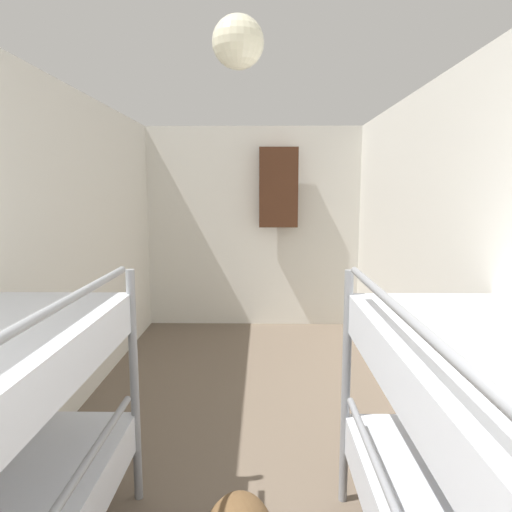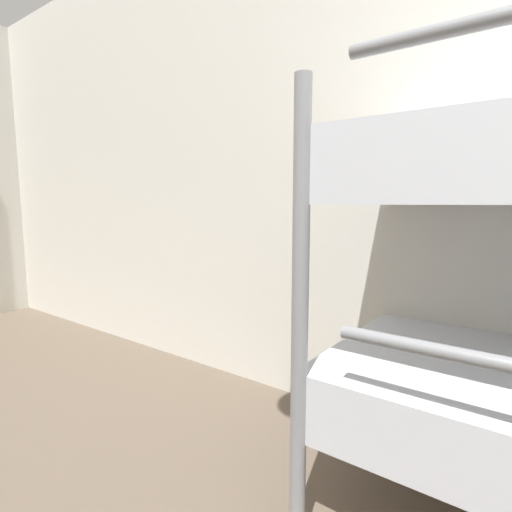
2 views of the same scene
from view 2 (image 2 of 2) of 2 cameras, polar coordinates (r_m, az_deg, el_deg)
wall_right at (r=1.85m, az=7.97°, el=15.33°), size 0.06×5.72×2.33m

